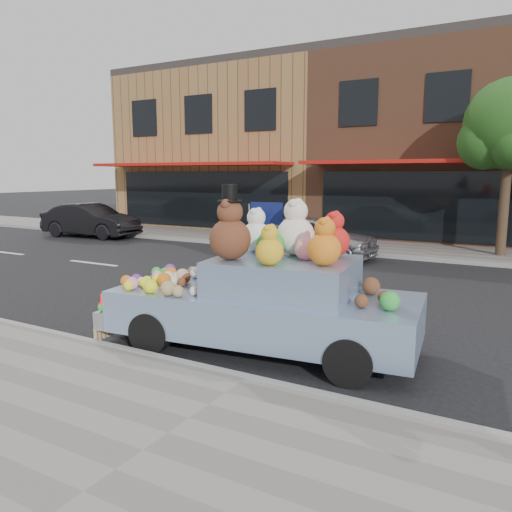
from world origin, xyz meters
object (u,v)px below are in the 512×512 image
Objects in this scene: car_dark at (91,220)px; art_car at (264,296)px; street_tree at (511,132)px; car_silver at (315,236)px.

art_car is (12.25, -8.04, 0.13)m from car_dark.
street_tree is 6.35m from car_silver.
car_silver is 8.20m from art_car.
car_silver is at bearing -152.87° from street_tree.
street_tree reaches higher than car_dark.
street_tree is at bearing -86.36° from car_dark.
car_dark is (-9.75, 0.23, 0.02)m from car_silver.
art_car reaches higher than car_dark.
street_tree is 15.19m from car_dark.
car_dark reaches higher than car_silver.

